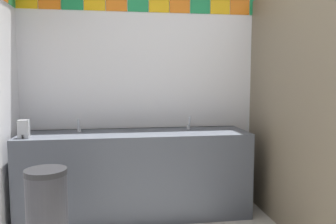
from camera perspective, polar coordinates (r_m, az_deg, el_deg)
wall_back at (r=3.65m, az=5.20°, el=6.47°), size 3.66×0.09×2.76m
vanity_counter at (r=3.35m, az=-5.42°, el=-10.24°), size 2.17×0.58×0.82m
faucet_left at (r=3.35m, az=-14.88°, el=-2.43°), size 0.04×0.10×0.14m
faucet_right at (r=3.41m, az=3.57°, el=-2.12°), size 0.04×0.10×0.14m
soap_dispenser at (r=3.18m, az=-23.30°, el=-2.69°), size 0.09×0.09×0.16m
stall_divider at (r=2.96m, az=24.51°, el=0.12°), size 0.92×1.55×2.16m
toilet at (r=3.85m, az=23.25°, el=-10.33°), size 0.39×0.49×0.74m
trash_bin at (r=2.70m, az=-19.80°, el=-16.24°), size 0.30×0.30×0.69m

